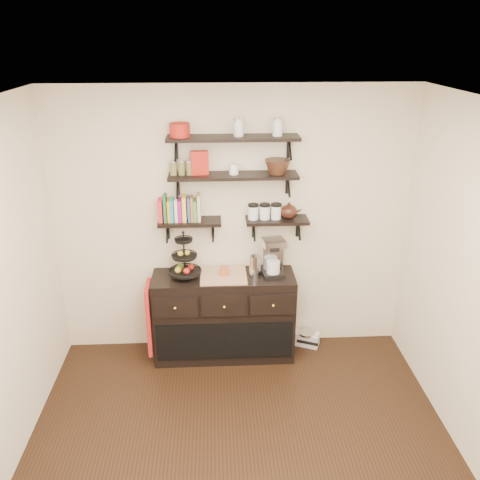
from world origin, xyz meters
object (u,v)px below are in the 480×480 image
Objects in this scene: radio at (306,338)px; sideboard at (224,316)px; fruit_stand at (185,262)px; coffee_maker at (273,257)px.

sideboard is at bearing -149.79° from radio.
coffee_maker is (0.86, 0.02, 0.02)m from fruit_stand.
fruit_stand is 1.59m from radio.
fruit_stand reaches higher than coffee_maker.
coffee_maker reaches higher than radio.
sideboard reaches higher than radio.
coffee_maker is (0.48, 0.03, 0.63)m from sideboard.
radio is at bearing 3.07° from coffee_maker.
sideboard is 0.96m from radio.
coffee_maker reaches higher than sideboard.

